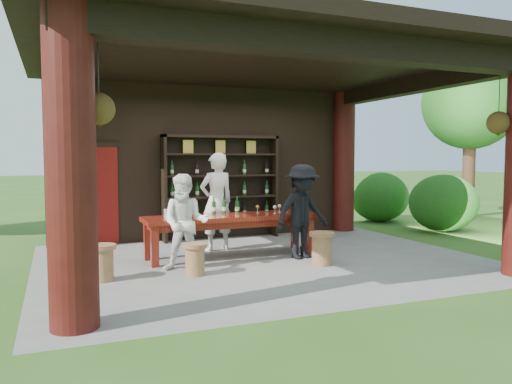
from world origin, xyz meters
name	(u,v)px	position (x,y,z in m)	size (l,w,h in m)	color
ground	(265,260)	(0.00, 0.00, 0.00)	(90.00, 90.00, 0.00)	#2D5119
pavilion	(255,137)	(-0.01, 0.43, 2.13)	(7.50, 6.00, 3.60)	slate
wine_shelf	(221,187)	(0.02, 2.45, 1.12)	(2.54, 0.39, 2.24)	black
tasting_table	(231,222)	(-0.43, 0.50, 0.63)	(3.10, 0.85, 0.75)	#63180E
stool_near_left	(195,258)	(-1.39, -0.61, 0.25)	(0.36, 0.36, 0.48)	brown
stool_near_right	(322,248)	(0.72, -0.69, 0.29)	(0.41, 0.41, 0.54)	brown
stool_far_left	(102,262)	(-2.71, -0.44, 0.28)	(0.40, 0.40, 0.52)	brown
host	(217,202)	(-0.48, 1.19, 0.93)	(0.67, 0.44, 1.85)	white
guest_woman	(185,223)	(-1.45, -0.26, 0.75)	(0.73, 0.57, 1.51)	white
guest_man	(302,212)	(0.68, -0.07, 0.82)	(1.06, 0.61, 1.64)	black
table_bottles	(225,205)	(-0.45, 0.79, 0.90)	(0.51, 0.14, 0.31)	#194C1E
table_glasses	(274,209)	(0.41, 0.51, 0.82)	(0.61, 0.25, 0.15)	silver
napkin_basket	(173,213)	(-1.48, 0.50, 0.82)	(0.26, 0.18, 0.14)	#BF6672
shrubs	(276,223)	(0.48, 0.58, 0.56)	(14.59, 8.14, 1.36)	#194C14
trees	(356,87)	(3.18, 2.10, 3.37)	(19.39, 10.30, 4.80)	#3F2819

